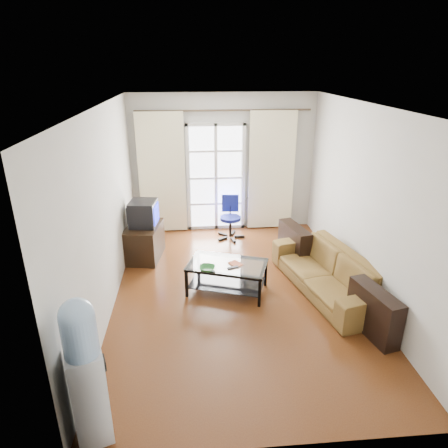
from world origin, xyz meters
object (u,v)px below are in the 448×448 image
at_px(coffee_table, 227,273).
at_px(crt_tv, 142,213).
at_px(task_chair, 230,226).
at_px(water_cooler, 85,370).
at_px(tv_stand, 144,242).
at_px(sofa, 328,272).

xyz_separation_m(coffee_table, crt_tv, (-1.34, 1.28, 0.52)).
distance_m(coffee_table, crt_tv, 1.92).
height_order(task_chair, water_cooler, water_cooler).
bearing_deg(tv_stand, water_cooler, -82.38).
height_order(sofa, coffee_table, sofa).
xyz_separation_m(crt_tv, task_chair, (1.58, 0.70, -0.57)).
height_order(tv_stand, water_cooler, water_cooler).
height_order(tv_stand, crt_tv, crt_tv).
bearing_deg(crt_tv, tv_stand, -86.18).
height_order(sofa, crt_tv, crt_tv).
xyz_separation_m(sofa, task_chair, (-1.25, 2.09, -0.07)).
bearing_deg(sofa, coffee_table, -106.94).
relative_size(sofa, task_chair, 2.74).
distance_m(sofa, coffee_table, 1.50).
bearing_deg(coffee_table, tv_stand, 137.10).
bearing_deg(water_cooler, sofa, 19.56).
distance_m(sofa, water_cooler, 3.77).
xyz_separation_m(sofa, tv_stand, (-2.83, 1.35, -0.01)).
height_order(coffee_table, crt_tv, crt_tv).
bearing_deg(coffee_table, water_cooler, -120.83).
bearing_deg(sofa, crt_tv, -129.01).
bearing_deg(task_chair, coffee_table, -92.28).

